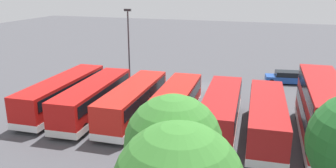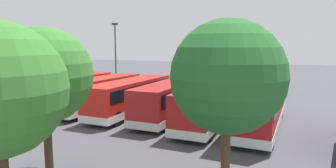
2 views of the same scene
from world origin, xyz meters
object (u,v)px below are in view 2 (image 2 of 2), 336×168
lamp_post_tall (116,53)px  bus_single_deck_seventh (47,87)px  bus_single_deck_fourth (132,95)px  bus_single_deck_second (210,103)px  bus_single_deck_sixth (68,90)px  car_hatchback_silver (263,89)px  bus_single_deck_third (171,98)px  bus_double_decker_near_end (261,95)px  bus_single_deck_fifth (99,92)px

lamp_post_tall → bus_single_deck_seventh: bearing=67.6°
bus_single_deck_fourth → bus_single_deck_second: bearing=178.2°
bus_single_deck_fourth → bus_single_deck_sixth: (7.19, 0.29, 0.00)m
bus_single_deck_fourth → car_hatchback_silver: size_ratio=2.38×
bus_single_deck_third → bus_single_deck_seventh: size_ratio=0.93×
bus_double_decker_near_end → bus_single_deck_third: size_ratio=1.04×
bus_single_deck_third → bus_single_deck_fourth: bearing=3.1°
bus_single_deck_fifth → lamp_post_tall: lamp_post_tall is taller
bus_double_decker_near_end → bus_single_deck_sixth: size_ratio=1.00×
bus_single_deck_fourth → car_hatchback_silver: (-8.88, -15.40, -0.92)m
bus_double_decker_near_end → bus_single_deck_sixth: (18.15, 0.43, -0.83)m
bus_single_deck_second → bus_single_deck_fourth: size_ratio=1.00×
bus_single_deck_sixth → lamp_post_tall: 8.76m
bus_single_deck_seventh → car_hatchback_silver: bearing=-141.8°
bus_single_deck_fourth → bus_single_deck_fifth: 3.60m
bus_single_deck_third → bus_single_deck_sixth: size_ratio=0.96×
bus_double_decker_near_end → bus_single_deck_fourth: bearing=0.8°
bus_single_deck_second → bus_single_deck_sixth: bearing=0.3°
bus_single_deck_second → bus_single_deck_third: (3.45, -0.43, -0.00)m
bus_single_deck_fourth → bus_single_deck_fifth: (3.60, 0.01, -0.00)m
bus_single_deck_fourth → bus_single_deck_fifth: bearing=0.2°
bus_single_deck_second → bus_single_deck_third: 3.48m
bus_double_decker_near_end → lamp_post_tall: lamp_post_tall is taller
bus_single_deck_seventh → car_hatchback_silver: bus_single_deck_seventh is taller
bus_single_deck_third → bus_single_deck_fifth: size_ratio=0.99×
bus_single_deck_sixth → bus_single_deck_seventh: (3.40, -0.38, 0.00)m
bus_single_deck_fourth → lamp_post_tall: lamp_post_tall is taller
bus_single_deck_sixth → bus_single_deck_seventh: 3.43m
bus_single_deck_fourth → car_hatchback_silver: bearing=-119.9°
bus_double_decker_near_end → car_hatchback_silver: bus_double_decker_near_end is taller
bus_double_decker_near_end → bus_single_deck_fourth: 10.99m
bus_double_decker_near_end → bus_single_deck_sixth: bus_double_decker_near_end is taller
bus_single_deck_third → bus_single_deck_fourth: size_ratio=0.98×
bus_single_deck_third → bus_single_deck_fifth: bearing=1.7°
bus_single_deck_seventh → bus_single_deck_sixth: bearing=173.6°
bus_single_deck_fifth → bus_single_deck_seventh: (6.99, -0.11, 0.00)m
bus_double_decker_near_end → lamp_post_tall: (18.38, -7.63, 2.57)m
bus_single_deck_sixth → lamp_post_tall: bearing=-88.4°
bus_double_decker_near_end → bus_single_deck_third: bearing=-0.5°
bus_double_decker_near_end → car_hatchback_silver: bearing=-82.2°
bus_double_decker_near_end → lamp_post_tall: 20.07m
bus_double_decker_near_end → car_hatchback_silver: (2.09, -15.26, -1.75)m
car_hatchback_silver → bus_double_decker_near_end: bearing=97.8°
bus_single_deck_third → bus_double_decker_near_end: bearing=179.5°
bus_single_deck_third → bus_single_deck_fourth: 3.81m
bus_double_decker_near_end → bus_single_deck_fourth: (10.96, 0.14, -0.83)m
bus_single_deck_fourth → bus_single_deck_third: bearing=-176.9°
bus_single_deck_fourth → lamp_post_tall: (7.42, -7.78, 3.40)m
bus_single_deck_second → bus_single_deck_sixth: size_ratio=0.99×
bus_single_deck_second → bus_single_deck_fifth: same height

